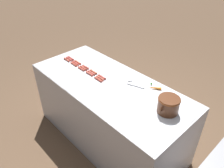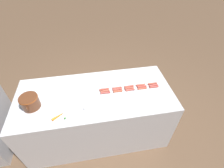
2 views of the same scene
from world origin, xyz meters
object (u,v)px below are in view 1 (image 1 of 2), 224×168
at_px(hot_dog_2, 86,67).
at_px(hot_dog_3, 93,72).
at_px(hot_dog_14, 98,79).
at_px(hot_dog_1, 78,62).
at_px(hot_dog_7, 83,68).
at_px(hot_dog_8, 91,73).
at_px(serving_spoon, 132,82).
at_px(hot_dog_10, 67,60).
at_px(hot_dog_11, 74,64).
at_px(hot_dog_6, 75,63).
at_px(hot_dog_4, 102,77).
at_px(bean_pot, 168,104).
at_px(hot_dog_12, 81,69).
at_px(hot_dog_5, 69,59).
at_px(hot_dog_0, 71,58).
at_px(hot_dog_13, 89,74).
at_px(carrot, 154,87).

distance_m(hot_dog_2, hot_dog_3, 0.16).
bearing_deg(hot_dog_14, hot_dog_3, -111.10).
bearing_deg(hot_dog_1, hot_dog_7, 78.36).
bearing_deg(hot_dog_8, serving_spoon, 114.89).
distance_m(hot_dog_1, hot_dog_10, 0.18).
relative_size(hot_dog_10, hot_dog_11, 1.00).
distance_m(hot_dog_7, serving_spoon, 0.68).
xyz_separation_m(hot_dog_6, hot_dog_11, (0.03, 0.01, 0.00)).
bearing_deg(hot_dog_4, hot_dog_8, -78.31).
bearing_deg(bean_pot, hot_dog_10, -85.12).
relative_size(hot_dog_4, hot_dog_7, 1.00).
bearing_deg(hot_dog_12, hot_dog_1, -111.78).
xyz_separation_m(hot_dog_5, hot_dog_8, (0.00, 0.50, 0.00)).
relative_size(hot_dog_6, hot_dog_10, 1.00).
height_order(hot_dog_4, hot_dog_10, same).
relative_size(hot_dog_2, hot_dog_7, 1.00).
bearing_deg(hot_dog_7, hot_dog_10, -84.67).
xyz_separation_m(hot_dog_7, hot_dog_8, (0.00, 0.16, 0.00)).
bearing_deg(hot_dog_4, serving_spoon, 120.80).
relative_size(hot_dog_1, hot_dog_2, 1.00).
bearing_deg(hot_dog_6, hot_dog_10, -78.89).
bearing_deg(hot_dog_11, hot_dog_3, 101.29).
bearing_deg(hot_dog_11, hot_dog_0, -111.63).
height_order(hot_dog_0, hot_dog_13, same).
relative_size(hot_dog_1, hot_dog_7, 1.00).
height_order(hot_dog_0, hot_dog_8, same).
bearing_deg(serving_spoon, hot_dog_1, -77.03).
bearing_deg(hot_dog_10, hot_dog_14, 89.85).
bearing_deg(carrot, hot_dog_13, -65.16).
distance_m(hot_dog_0, hot_dog_3, 0.50).
xyz_separation_m(hot_dog_6, hot_dog_10, (0.03, -0.16, 0.00)).
relative_size(hot_dog_6, bean_pot, 0.50).
bearing_deg(hot_dog_5, hot_dog_13, 86.03).
height_order(hot_dog_3, hot_dog_10, same).
distance_m(hot_dog_6, serving_spoon, 0.85).
height_order(hot_dog_1, hot_dog_4, same).
height_order(hot_dog_11, bean_pot, bean_pot).
distance_m(hot_dog_4, hot_dog_13, 0.18).
relative_size(hot_dog_4, hot_dog_12, 1.00).
bearing_deg(hot_dog_6, bean_pot, 94.15).
xyz_separation_m(hot_dog_2, carrot, (-0.28, 0.90, 0.00)).
distance_m(hot_dog_14, bean_pot, 0.91).
relative_size(hot_dog_14, carrot, 0.83).
bearing_deg(hot_dog_14, hot_dog_11, -90.18).
relative_size(hot_dog_1, hot_dog_8, 1.00).
xyz_separation_m(hot_dog_1, hot_dog_11, (0.07, 0.01, 0.00)).
bearing_deg(hot_dog_7, hot_dog_6, -90.09).
relative_size(hot_dog_13, carrot, 0.82).
distance_m(hot_dog_8, hot_dog_12, 0.17).
bearing_deg(hot_dog_10, hot_dog_7, 95.33).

